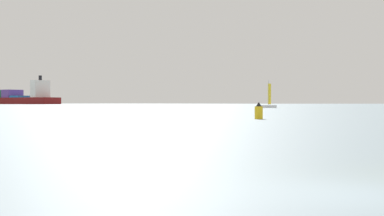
{
  "coord_description": "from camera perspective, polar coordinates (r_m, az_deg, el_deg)",
  "views": [
    {
      "loc": [
        -3.14,
        -10.85,
        1.86
      ],
      "look_at": [
        -4.21,
        19.23,
        1.56
      ],
      "focal_mm": 50.07,
      "sensor_mm": 36.0,
      "label": 1
    }
  ],
  "objects": [
    {
      "name": "cargo_ship",
      "position": [
        748.35,
        -19.33,
        0.97
      ],
      "size": [
        181.08,
        135.23,
        35.56
      ],
      "rotation": [
        0.0,
        0.0,
        2.54
      ],
      "color": "maroon",
      "rests_on": "ground_plane"
    },
    {
      "name": "channel_buoy",
      "position": [
        61.1,
        7.12,
        -0.37
      ],
      "size": [
        0.93,
        0.93,
        1.94
      ],
      "color": "yellow",
      "rests_on": "ground_plane"
    },
    {
      "name": "small_sailboat",
      "position": [
        196.28,
        8.15,
        0.27
      ],
      "size": [
        6.76,
        8.83,
        10.03
      ],
      "rotation": [
        0.0,
        0.0,
        4.15
      ],
      "color": "white",
      "rests_on": "ground_plane"
    },
    {
      "name": "ground_plane",
      "position": [
        11.44,
        18.14,
        -8.83
      ],
      "size": [
        4000.0,
        4000.0,
        0.0
      ],
      "primitive_type": "plane",
      "color": "gray"
    },
    {
      "name": "distant_headland",
      "position": [
        1386.65,
        12.61,
        1.38
      ],
      "size": [
        1219.89,
        275.8,
        43.59
      ],
      "primitive_type": "cube",
      "rotation": [
        0.0,
        0.0,
        -0.03
      ],
      "color": "#60665B",
      "rests_on": "ground_plane"
    }
  ]
}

